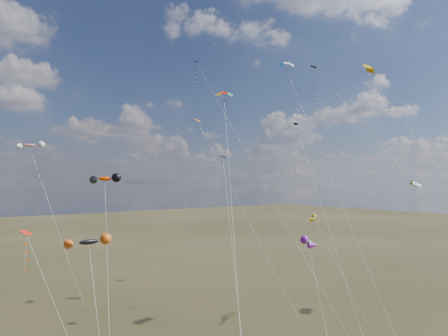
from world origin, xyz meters
TOP-DOWN VIEW (x-y plane):
  - diamond_black_high at (28.37, 24.92)m, footprint 7.33×30.79m
  - diamond_navy_tall at (4.98, 28.75)m, footprint 1.45×30.58m
  - diamond_black_mid at (-1.70, 15.00)m, footprint 9.14×14.95m
  - diamond_red_low at (-21.56, 19.42)m, footprint 4.14×8.62m
  - diamond_navy_right at (12.96, 17.54)m, footprint 6.49×15.43m
  - diamond_orange_center at (4.65, 24.71)m, footprint 5.06×16.88m
  - parafoil_yellow at (16.97, 8.69)m, footprint 11.43×27.23m
  - parafoil_blue_white at (15.69, 22.16)m, footprint 9.20×23.98m
  - parafoil_striped at (24.60, 6.60)m, footprint 4.00×10.85m
  - parafoil_tricolor at (-3.93, 12.85)m, footprint 13.48×19.21m
  - novelty_black_orange at (-18.32, 12.83)m, footprint 3.39×10.31m
  - novelty_orange_black at (-14.54, 19.14)m, footprint 5.40×13.06m
  - novelty_white_purple at (-2.37, 2.78)m, footprint 5.80×8.64m
  - novelty_redwhite_stripe at (-16.20, 45.10)m, footprint 6.91×12.55m
  - novelty_blue_yellow at (10.36, 12.63)m, footprint 2.34×8.95m

SIDE VIEW (x-z plane):
  - diamond_red_low at x=-21.56m, z-range 3.93..16.81m
  - novelty_white_purple at x=-2.37m, z-range 5.71..18.13m
  - novelty_black_orange at x=-18.32m, z-range 5.84..18.69m
  - novelty_blue_yellow at x=10.36m, z-range 6.07..19.17m
  - diamond_black_mid at x=-1.70m, z-range 3.80..24.46m
  - parafoil_striped at x=24.60m, z-range 8.26..26.19m
  - novelty_orange_black at x=-14.54m, z-range 8.46..26.65m
  - diamond_orange_center at x=4.65m, z-range 6.08..32.89m
  - diamond_navy_right at x=12.96m, z-range 8.40..34.21m
  - novelty_redwhite_stripe at x=-16.20m, z-range 11.05..34.49m
  - parafoil_tricolor at x=-3.93m, z-range 12.87..40.24m
  - diamond_navy_tall at x=4.98m, z-range 12.81..49.41m
  - parafoil_yellow at x=16.97m, z-range 15.77..49.00m
  - diamond_black_high at x=28.37m, z-range 13.78..52.55m
  - parafoil_blue_white at x=15.69m, z-range 17.42..53.99m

